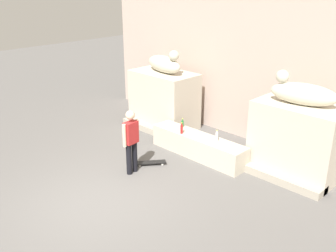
{
  "coord_description": "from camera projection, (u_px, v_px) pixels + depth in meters",
  "views": [
    {
      "loc": [
        6.27,
        -4.11,
        4.7
      ],
      "look_at": [
        -0.22,
        2.43,
        1.1
      ],
      "focal_mm": 41.2,
      "sensor_mm": 36.0,
      "label": 1
    }
  ],
  "objects": [
    {
      "name": "ground_plane",
      "position": [
        98.0,
        203.0,
        8.54
      ],
      "size": [
        40.0,
        40.0,
        0.0
      ],
      "primitive_type": "plane",
      "color": "#605E5B"
    },
    {
      "name": "facade_wall",
      "position": [
        252.0,
        36.0,
        11.18
      ],
      "size": [
        11.2,
        0.6,
        6.16
      ],
      "primitive_type": "cube",
      "color": "#C0A89A",
      "rests_on": "ground_plane"
    },
    {
      "name": "pedestal_left",
      "position": [
        164.0,
        99.0,
        12.67
      ],
      "size": [
        2.15,
        1.27,
        1.82
      ],
      "primitive_type": "cube",
      "color": "beige",
      "rests_on": "ground_plane"
    },
    {
      "name": "pedestal_right",
      "position": [
        298.0,
        139.0,
        9.56
      ],
      "size": [
        2.15,
        1.27,
        1.82
      ],
      "primitive_type": "cube",
      "color": "beige",
      "rests_on": "ground_plane"
    },
    {
      "name": "statue_reclining_left",
      "position": [
        165.0,
        64.0,
        12.21
      ],
      "size": [
        1.68,
        0.85,
        0.78
      ],
      "rotation": [
        0.0,
        0.0,
        -0.19
      ],
      "color": "beige",
      "rests_on": "pedestal_left"
    },
    {
      "name": "statue_reclining_right",
      "position": [
        302.0,
        93.0,
        9.15
      ],
      "size": [
        1.68,
        0.86,
        0.78
      ],
      "rotation": [
        0.0,
        0.0,
        3.34
      ],
      "color": "beige",
      "rests_on": "pedestal_right"
    },
    {
      "name": "ledge_block",
      "position": [
        198.0,
        146.0,
        10.67
      ],
      "size": [
        2.96,
        0.64,
        0.61
      ],
      "primitive_type": "cube",
      "color": "beige",
      "rests_on": "ground_plane"
    },
    {
      "name": "skater",
      "position": [
        131.0,
        139.0,
        9.55
      ],
      "size": [
        0.23,
        0.54,
        1.67
      ],
      "rotation": [
        0.0,
        0.0,
        1.66
      ],
      "color": "black",
      "rests_on": "ground_plane"
    },
    {
      "name": "skateboard",
      "position": [
        151.0,
        162.0,
        10.25
      ],
      "size": [
        0.64,
        0.76,
        0.08
      ],
      "rotation": [
        0.0,
        0.0,
        0.92
      ],
      "color": "black",
      "rests_on": "ground_plane"
    },
    {
      "name": "bottle_red",
      "position": [
        182.0,
        129.0,
        10.67
      ],
      "size": [
        0.07,
        0.07,
        0.32
      ],
      "color": "red",
      "rests_on": "ledge_block"
    },
    {
      "name": "bottle_green",
      "position": [
        182.0,
        124.0,
        11.14
      ],
      "size": [
        0.07,
        0.07,
        0.26
      ],
      "color": "#1E722D",
      "rests_on": "ledge_block"
    },
    {
      "name": "bottle_clear",
      "position": [
        217.0,
        137.0,
        10.17
      ],
      "size": [
        0.07,
        0.07,
        0.31
      ],
      "color": "silver",
      "rests_on": "ledge_block"
    },
    {
      "name": "stair_step",
      "position": [
        206.0,
        149.0,
        10.98
      ],
      "size": [
        6.88,
        0.5,
        0.2
      ],
      "primitive_type": "cube",
      "color": "#A9A08F",
      "rests_on": "ground_plane"
    }
  ]
}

